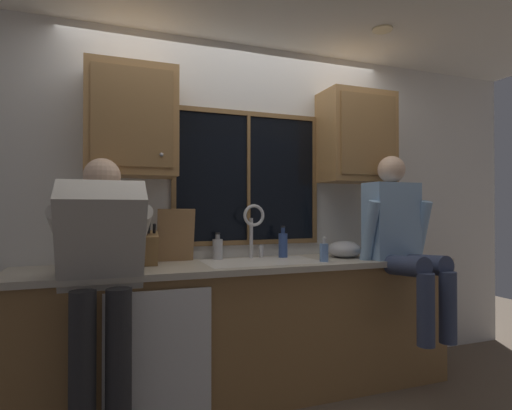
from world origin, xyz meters
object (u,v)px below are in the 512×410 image
(cutting_board, at_px, (176,235))
(knife_block, at_px, (148,249))
(person_standing, at_px, (101,268))
(bottle_tall_clear, at_px, (283,245))
(mixing_bowl, at_px, (344,250))
(person_sitting_on_counter, at_px, (401,234))
(soap_dispenser, at_px, (324,252))
(bottle_green_glass, at_px, (218,248))

(cutting_board, bearing_deg, knife_block, -141.45)
(person_standing, bearing_deg, bottle_tall_clear, 20.97)
(mixing_bowl, bearing_deg, person_standing, -168.53)
(person_standing, relative_size, person_sitting_on_counter, 1.26)
(knife_block, relative_size, soap_dispenser, 1.82)
(mixing_bowl, bearing_deg, person_sitting_on_counter, -45.97)
(mixing_bowl, relative_size, bottle_green_glass, 1.34)
(cutting_board, relative_size, bottle_green_glass, 1.92)
(cutting_board, height_order, soap_dispenser, cutting_board)
(person_sitting_on_counter, xyz_separation_m, bottle_green_glass, (-1.22, 0.49, -0.10))
(person_sitting_on_counter, xyz_separation_m, knife_block, (-1.73, 0.32, -0.08))
(cutting_board, height_order, bottle_tall_clear, cutting_board)
(person_standing, height_order, mixing_bowl, person_standing)
(person_standing, bearing_deg, cutting_board, 48.20)
(person_sitting_on_counter, bearing_deg, bottle_green_glass, 158.05)
(knife_block, distance_m, mixing_bowl, 1.45)
(person_standing, distance_m, person_sitting_on_counter, 2.02)
(soap_dispenser, bearing_deg, bottle_tall_clear, 116.96)
(mixing_bowl, distance_m, soap_dispenser, 0.34)
(bottle_tall_clear, bearing_deg, cutting_board, 176.60)
(person_standing, height_order, bottle_green_glass, person_standing)
(person_standing, bearing_deg, soap_dispenser, 6.49)
(person_sitting_on_counter, xyz_separation_m, cutting_board, (-1.53, 0.48, -0.00))
(person_standing, relative_size, knife_block, 4.92)
(person_standing, distance_m, soap_dispenser, 1.45)
(knife_block, xyz_separation_m, soap_dispenser, (1.17, -0.21, -0.04))
(person_standing, xyz_separation_m, knife_block, (0.28, 0.37, 0.06))
(person_standing, bearing_deg, person_sitting_on_counter, 1.61)
(bottle_green_glass, bearing_deg, bottle_tall_clear, -6.87)
(cutting_board, bearing_deg, mixing_bowl, -8.57)
(cutting_board, bearing_deg, bottle_tall_clear, -3.40)
(person_sitting_on_counter, distance_m, knife_block, 1.77)
(person_sitting_on_counter, bearing_deg, soap_dispenser, 169.18)
(person_sitting_on_counter, relative_size, bottle_tall_clear, 5.27)
(soap_dispenser, height_order, bottle_tall_clear, bottle_tall_clear)
(person_standing, distance_m, bottle_green_glass, 0.96)
(cutting_board, relative_size, soap_dispenser, 2.12)
(person_standing, xyz_separation_m, person_sitting_on_counter, (2.01, 0.06, 0.14))
(bottle_green_glass, height_order, bottle_tall_clear, bottle_tall_clear)
(knife_block, xyz_separation_m, bottle_green_glass, (0.51, 0.18, -0.03))
(bottle_tall_clear, bearing_deg, person_sitting_on_counter, -30.70)
(person_sitting_on_counter, height_order, bottle_green_glass, person_sitting_on_counter)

